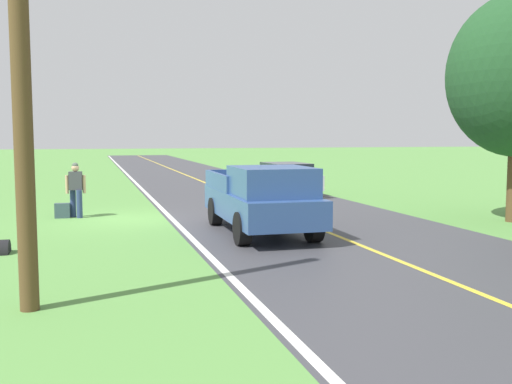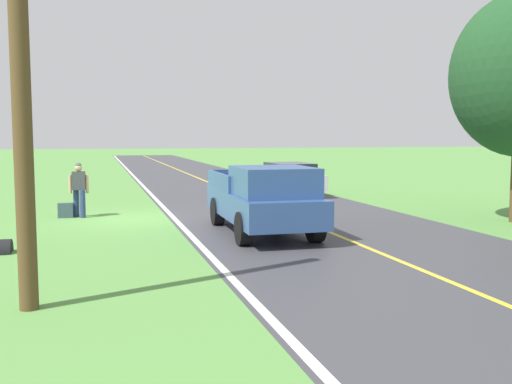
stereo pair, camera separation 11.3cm
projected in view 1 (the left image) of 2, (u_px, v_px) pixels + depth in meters
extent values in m
plane|color=#568E42|center=(131.00, 219.00, 18.21)|extent=(200.00, 200.00, 0.00)
cube|color=#3D3D42|center=(281.00, 213.00, 19.56)|extent=(7.74, 120.00, 0.00)
cube|color=silver|center=(171.00, 217.00, 18.55)|extent=(0.16, 117.60, 0.00)
cube|color=gold|center=(281.00, 213.00, 19.56)|extent=(0.14, 117.60, 0.00)
cylinder|color=navy|center=(79.00, 204.00, 18.42)|extent=(0.18, 0.18, 0.88)
cylinder|color=navy|center=(73.00, 203.00, 18.61)|extent=(0.18, 0.18, 0.88)
cube|color=#3F3F47|center=(76.00, 181.00, 18.45)|extent=(0.42, 0.29, 0.58)
sphere|color=tan|center=(75.00, 168.00, 18.41)|extent=(0.23, 0.23, 0.23)
sphere|color=#4C564C|center=(75.00, 166.00, 18.40)|extent=(0.20, 0.20, 0.20)
cube|color=navy|center=(76.00, 179.00, 18.64)|extent=(0.34, 0.23, 0.44)
cylinder|color=tan|center=(84.00, 184.00, 18.49)|extent=(0.10, 0.10, 0.58)
cylinder|color=tan|center=(67.00, 184.00, 18.39)|extent=(0.10, 0.10, 0.58)
cube|color=#384C56|center=(62.00, 211.00, 18.41)|extent=(0.48, 0.24, 0.47)
cube|color=#2D4C84|center=(259.00, 204.00, 15.68)|extent=(2.08, 5.43, 0.70)
cube|color=#2D4C84|center=(272.00, 181.00, 14.47)|extent=(1.87, 2.19, 0.72)
cube|color=black|center=(272.00, 179.00, 14.46)|extent=(1.70, 1.32, 0.43)
cube|color=#2D4C84|center=(281.00, 180.00, 16.91)|extent=(0.15, 3.03, 0.45)
cube|color=#2D4C84|center=(217.00, 181.00, 16.42)|extent=(0.15, 3.03, 0.45)
cube|color=#2D4C84|center=(237.00, 177.00, 18.12)|extent=(1.84, 0.13, 0.45)
cylinder|color=black|center=(314.00, 226.00, 14.27)|extent=(0.31, 0.80, 0.80)
cylinder|color=black|center=(242.00, 229.00, 13.80)|extent=(0.31, 0.80, 0.80)
cylinder|color=black|center=(275.00, 209.00, 17.44)|extent=(0.31, 0.80, 0.80)
cylinder|color=black|center=(215.00, 211.00, 16.97)|extent=(0.31, 0.80, 0.80)
cube|color=silver|center=(284.00, 180.00, 25.63)|extent=(1.99, 4.46, 0.62)
cube|color=black|center=(286.00, 168.00, 25.39)|extent=(1.71, 2.43, 0.46)
cylinder|color=black|center=(256.00, 185.00, 26.73)|extent=(0.26, 0.67, 0.66)
cylinder|color=black|center=(291.00, 184.00, 27.24)|extent=(0.26, 0.67, 0.66)
cylinder|color=black|center=(277.00, 191.00, 24.08)|extent=(0.26, 0.67, 0.66)
cylinder|color=black|center=(315.00, 189.00, 24.59)|extent=(0.26, 0.67, 0.66)
cylinder|color=brown|center=(20.00, 50.00, 8.35)|extent=(0.28, 0.28, 7.62)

